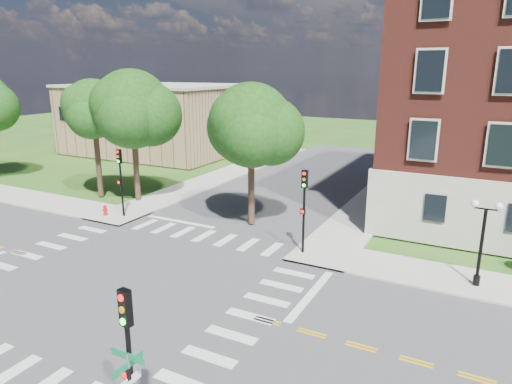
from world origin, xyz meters
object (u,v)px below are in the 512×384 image
at_px(traffic_signal_se, 129,351).
at_px(twin_lamp_west, 482,238).
at_px(traffic_signal_nw, 120,174).
at_px(street_sign_pole, 130,384).
at_px(fire_hydrant, 105,210).
at_px(traffic_signal_ne, 304,201).

bearing_deg(traffic_signal_se, twin_lamp_west, 62.65).
height_order(traffic_signal_nw, twin_lamp_west, traffic_signal_nw).
height_order(traffic_signal_se, twin_lamp_west, traffic_signal_se).
distance_m(traffic_signal_se, street_sign_pole, 0.89).
bearing_deg(twin_lamp_west, fire_hydrant, -179.52).
relative_size(traffic_signal_se, fire_hydrant, 6.40).
height_order(traffic_signal_nw, street_sign_pole, traffic_signal_nw).
bearing_deg(traffic_signal_nw, street_sign_pole, -45.98).
xyz_separation_m(traffic_signal_nw, twin_lamp_west, (22.80, -0.26, -0.66)).
bearing_deg(traffic_signal_nw, traffic_signal_se, -45.91).
height_order(traffic_signal_se, fire_hydrant, traffic_signal_se).
bearing_deg(traffic_signal_se, street_sign_pole, -56.90).
relative_size(traffic_signal_nw, fire_hydrant, 6.40).
relative_size(traffic_signal_se, street_sign_pole, 1.55).
height_order(traffic_signal_ne, twin_lamp_west, traffic_signal_ne).
bearing_deg(traffic_signal_ne, street_sign_pole, -85.46).
distance_m(twin_lamp_west, fire_hydrant, 24.17).
relative_size(traffic_signal_ne, fire_hydrant, 6.40).
xyz_separation_m(twin_lamp_west, street_sign_pole, (-7.77, -15.30, -0.21)).
relative_size(twin_lamp_west, street_sign_pole, 1.36).
relative_size(traffic_signal_ne, street_sign_pole, 1.55).
relative_size(traffic_signal_nw, street_sign_pole, 1.55).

